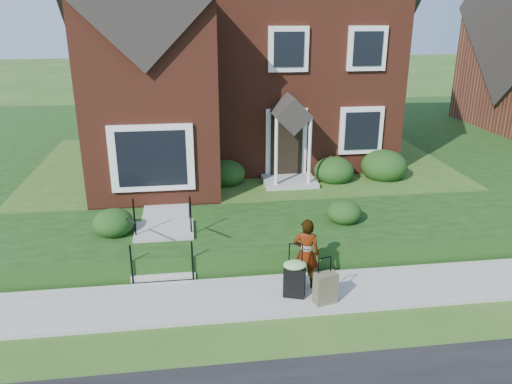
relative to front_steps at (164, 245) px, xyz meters
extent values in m
plane|color=#2D5119|center=(2.50, -1.84, -0.47)|extent=(120.00, 120.00, 0.00)
cube|color=#9E9B93|center=(2.50, -1.84, -0.43)|extent=(60.00, 1.60, 0.08)
cube|color=#16370F|center=(6.50, 9.06, -0.17)|extent=(44.00, 20.00, 0.60)
cube|color=#9E9B93|center=(0.00, 3.16, 0.16)|extent=(1.20, 6.00, 0.06)
cube|color=maroon|center=(2.50, 8.16, 2.83)|extent=(10.00, 8.00, 5.40)
cube|color=maroon|center=(-0.30, 3.36, 2.83)|extent=(3.60, 2.40, 5.40)
cube|color=white|center=(-0.30, 2.21, 1.53)|extent=(2.20, 0.30, 1.80)
cube|color=black|center=(3.70, 4.10, 1.18)|extent=(1.00, 0.12, 2.10)
cube|color=black|center=(6.10, 4.11, 1.63)|extent=(1.40, 0.10, 1.50)
cube|color=#9E9B93|center=(0.00, -0.84, -0.32)|extent=(1.40, 0.30, 0.15)
cube|color=#9E9B93|center=(0.00, -0.54, -0.17)|extent=(1.40, 0.30, 0.15)
cube|color=#9E9B93|center=(0.00, -0.24, -0.02)|extent=(1.40, 0.30, 0.15)
cube|color=#9E9B93|center=(0.00, 0.06, 0.13)|extent=(1.40, 0.30, 0.15)
cube|color=#9E9B93|center=(0.00, 0.61, 0.13)|extent=(1.40, 0.80, 0.15)
cylinder|color=black|center=(-0.65, -0.99, 0.06)|extent=(0.04, 0.04, 0.90)
cylinder|color=black|center=(-0.65, 0.21, 0.66)|extent=(0.04, 0.04, 0.90)
cylinder|color=black|center=(0.65, -0.99, 0.06)|extent=(0.04, 0.04, 0.90)
cylinder|color=black|center=(0.65, 0.21, 0.66)|extent=(0.04, 0.04, 0.90)
ellipsoid|color=black|center=(-1.54, 3.36, 0.62)|extent=(1.40, 1.40, 0.98)
ellipsoid|color=black|center=(1.76, 3.85, 0.55)|extent=(1.21, 1.21, 0.85)
ellipsoid|color=black|center=(5.15, 3.66, 0.56)|extent=(1.25, 1.25, 0.87)
ellipsoid|color=black|center=(6.81, 3.74, 0.64)|extent=(1.47, 1.47, 1.03)
ellipsoid|color=black|center=(-1.20, 0.55, 0.46)|extent=(0.97, 0.97, 0.68)
ellipsoid|color=black|center=(4.51, 0.52, 0.43)|extent=(0.88, 0.88, 0.62)
imported|color=#999999|center=(3.03, -1.62, 0.38)|extent=(0.65, 0.53, 1.55)
cube|color=black|center=(2.71, -1.98, -0.07)|extent=(0.49, 0.37, 0.66)
cylinder|color=black|center=(2.71, -1.98, 0.76)|extent=(0.26, 0.11, 0.03)
cylinder|color=black|center=(2.58, -1.98, 0.51)|extent=(0.02, 0.02, 0.49)
cylinder|color=black|center=(2.84, -1.98, 0.51)|extent=(0.02, 0.02, 0.49)
cylinder|color=black|center=(2.56, -1.98, -0.36)|extent=(0.06, 0.07, 0.06)
cylinder|color=black|center=(2.87, -1.98, -0.36)|extent=(0.06, 0.07, 0.06)
ellipsoid|color=#8BB869|center=(2.71, -1.98, 0.34)|extent=(0.59, 0.53, 0.15)
cube|color=brown|center=(3.28, -2.30, -0.07)|extent=(0.50, 0.35, 0.65)
cylinder|color=black|center=(3.28, -2.30, 0.58)|extent=(0.27, 0.09, 0.03)
cylinder|color=black|center=(3.14, -2.30, 0.42)|extent=(0.02, 0.02, 0.32)
cylinder|color=black|center=(3.42, -2.30, 0.42)|extent=(0.02, 0.02, 0.32)
cylinder|color=black|center=(3.12, -2.30, -0.36)|extent=(0.05, 0.07, 0.06)
cylinder|color=black|center=(3.44, -2.30, -0.36)|extent=(0.05, 0.07, 0.06)
camera|label=1|loc=(0.72, -10.79, 5.15)|focal=35.00mm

